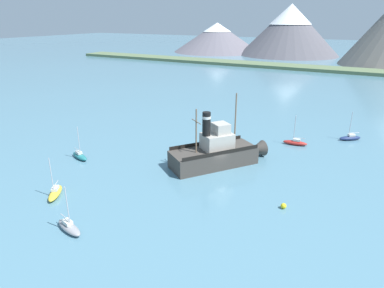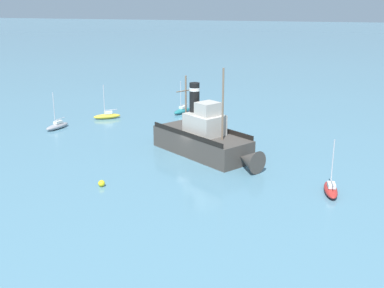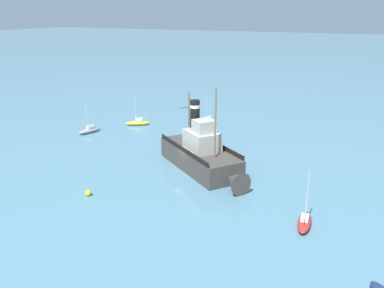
{
  "view_description": "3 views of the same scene",
  "coord_description": "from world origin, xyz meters",
  "px_view_note": "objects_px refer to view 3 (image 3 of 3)",
  "views": [
    {
      "loc": [
        17.15,
        -38.8,
        19.56
      ],
      "look_at": [
        -3.79,
        -0.55,
        3.22
      ],
      "focal_mm": 32.0,
      "sensor_mm": 36.0,
      "label": 1
    },
    {
      "loc": [
        48.2,
        12.37,
        16.77
      ],
      "look_at": [
        0.56,
        0.38,
        1.63
      ],
      "focal_mm": 45.0,
      "sensor_mm": 36.0,
      "label": 2
    },
    {
      "loc": [
        38.55,
        19.59,
        17.5
      ],
      "look_at": [
        0.14,
        0.68,
        3.3
      ],
      "focal_mm": 38.0,
      "sensor_mm": 36.0,
      "label": 3
    }
  ],
  "objects_px": {
    "sailboat_red": "(305,222)",
    "sailboat_yellow": "(138,123)",
    "sailboat_grey": "(90,130)",
    "sailboat_teal": "(207,121)",
    "mooring_buoy": "(88,193)",
    "old_tugboat": "(202,155)"
  },
  "relations": [
    {
      "from": "sailboat_grey",
      "to": "sailboat_teal",
      "type": "relative_size",
      "value": 1.0
    },
    {
      "from": "sailboat_red",
      "to": "mooring_buoy",
      "type": "xyz_separation_m",
      "value": [
        3.44,
        -20.4,
        -0.12
      ]
    },
    {
      "from": "sailboat_red",
      "to": "sailboat_yellow",
      "type": "bearing_deg",
      "value": -124.0
    },
    {
      "from": "old_tugboat",
      "to": "sailboat_red",
      "type": "xyz_separation_m",
      "value": [
        7.78,
        13.16,
        -1.4
      ]
    },
    {
      "from": "sailboat_grey",
      "to": "sailboat_yellow",
      "type": "bearing_deg",
      "value": 148.41
    },
    {
      "from": "sailboat_teal",
      "to": "old_tugboat",
      "type": "bearing_deg",
      "value": 22.51
    },
    {
      "from": "sailboat_teal",
      "to": "mooring_buoy",
      "type": "bearing_deg",
      "value": 0.88
    },
    {
      "from": "sailboat_teal",
      "to": "sailboat_red",
      "type": "bearing_deg",
      "value": 38.36
    },
    {
      "from": "mooring_buoy",
      "to": "sailboat_red",
      "type": "bearing_deg",
      "value": 99.56
    },
    {
      "from": "old_tugboat",
      "to": "sailboat_yellow",
      "type": "height_order",
      "value": "old_tugboat"
    },
    {
      "from": "sailboat_yellow",
      "to": "sailboat_grey",
      "type": "distance_m",
      "value": 7.89
    },
    {
      "from": "sailboat_red",
      "to": "sailboat_grey",
      "type": "relative_size",
      "value": 1.0
    },
    {
      "from": "sailboat_red",
      "to": "sailboat_teal",
      "type": "relative_size",
      "value": 1.0
    },
    {
      "from": "sailboat_grey",
      "to": "sailboat_teal",
      "type": "xyz_separation_m",
      "value": [
        -12.6,
        13.62,
        0.0
      ]
    },
    {
      "from": "sailboat_red",
      "to": "sailboat_grey",
      "type": "bearing_deg",
      "value": -111.74
    },
    {
      "from": "sailboat_grey",
      "to": "mooring_buoy",
      "type": "relative_size",
      "value": 7.94
    },
    {
      "from": "sailboat_red",
      "to": "sailboat_yellow",
      "type": "xyz_separation_m",
      "value": [
        -20.47,
        -30.34,
        0.0
      ]
    },
    {
      "from": "sailboat_red",
      "to": "sailboat_yellow",
      "type": "height_order",
      "value": "same"
    },
    {
      "from": "old_tugboat",
      "to": "sailboat_red",
      "type": "bearing_deg",
      "value": 59.4
    },
    {
      "from": "mooring_buoy",
      "to": "sailboat_teal",
      "type": "bearing_deg",
      "value": -179.12
    },
    {
      "from": "sailboat_red",
      "to": "mooring_buoy",
      "type": "relative_size",
      "value": 7.94
    },
    {
      "from": "sailboat_yellow",
      "to": "sailboat_teal",
      "type": "relative_size",
      "value": 1.0
    }
  ]
}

